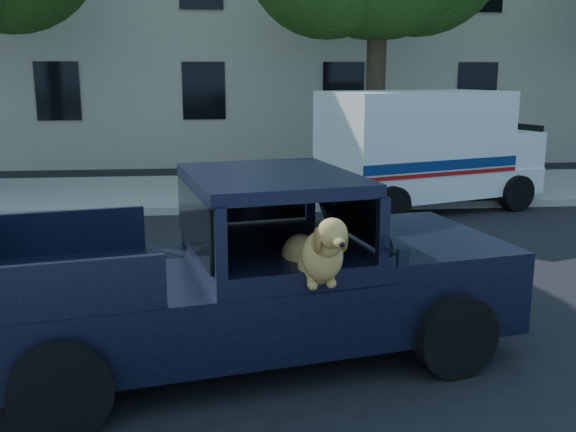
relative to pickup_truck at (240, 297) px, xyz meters
name	(u,v)px	position (x,y,z in m)	size (l,w,h in m)	color
ground	(55,402)	(-1.58, -0.72, -0.60)	(120.00, 120.00, 0.00)	black
far_sidewalk	(157,193)	(-1.58, 8.48, -0.53)	(60.00, 4.00, 0.15)	gray
lane_stripes	(265,271)	(0.42, 2.68, -0.60)	(21.60, 0.14, 0.01)	silver
building_main	(266,16)	(1.42, 15.78, 3.90)	(26.00, 6.00, 9.00)	beige
pickup_truck	(240,297)	(0.00, 0.00, 0.00)	(5.26, 2.98, 1.78)	black
mail_truck	(425,158)	(3.93, 6.62, 0.42)	(4.68, 3.28, 2.35)	silver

